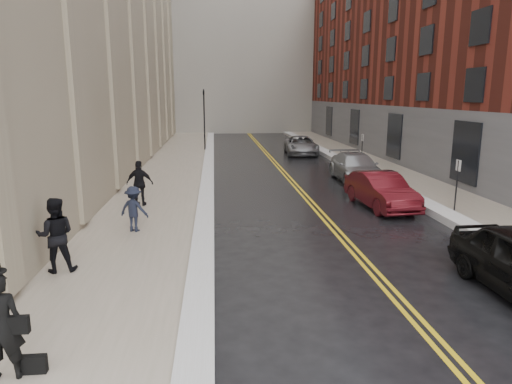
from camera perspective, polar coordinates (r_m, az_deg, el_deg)
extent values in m
plane|color=black|center=(10.49, 5.31, -15.00)|extent=(160.00, 160.00, 0.00)
cube|color=gray|center=(25.75, -11.19, 1.36)|extent=(4.00, 64.00, 0.15)
cube|color=gray|center=(27.78, 17.71, 1.79)|extent=(3.00, 64.00, 0.15)
cube|color=gold|center=(25.96, 4.10, 1.49)|extent=(0.12, 64.00, 0.01)
cube|color=gold|center=(26.00, 4.62, 1.49)|extent=(0.12, 64.00, 0.01)
cube|color=white|center=(25.60, -6.07, 1.59)|extent=(0.70, 60.80, 0.26)
cube|color=white|center=(27.11, 14.11, 1.92)|extent=(0.85, 60.80, 0.30)
cube|color=maroon|center=(37.74, 26.85, 17.29)|extent=(14.00, 50.00, 18.00)
cylinder|color=black|center=(39.24, -6.48, 8.85)|extent=(0.12, 0.12, 5.20)
imported|color=black|center=(39.18, -6.55, 11.78)|extent=(0.18, 0.15, 0.90)
cylinder|color=black|center=(20.05, 23.76, 0.52)|extent=(0.06, 0.06, 2.20)
cube|color=white|center=(19.91, 23.98, 3.05)|extent=(0.02, 0.35, 0.45)
cylinder|color=black|center=(30.96, 13.10, 4.98)|extent=(0.06, 0.06, 2.20)
cube|color=white|center=(30.86, 13.18, 6.64)|extent=(0.02, 0.35, 0.45)
imported|color=#4D0D14|center=(20.21, 15.33, 0.20)|extent=(2.01, 4.71, 1.51)
imported|color=#929499|center=(26.05, 12.38, 3.00)|extent=(2.25, 5.38, 1.55)
imported|color=gray|center=(37.26, 5.64, 5.83)|extent=(2.83, 5.47, 1.47)
imported|color=black|center=(8.76, -29.25, -14.44)|extent=(0.74, 0.54, 1.87)
imported|color=black|center=(13.14, -23.77, -4.94)|extent=(1.10, 0.92, 2.00)
imported|color=black|center=(16.15, -15.03, -2.05)|extent=(1.16, 0.90, 1.57)
imported|color=black|center=(19.79, -14.32, 1.06)|extent=(1.18, 0.61, 1.92)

